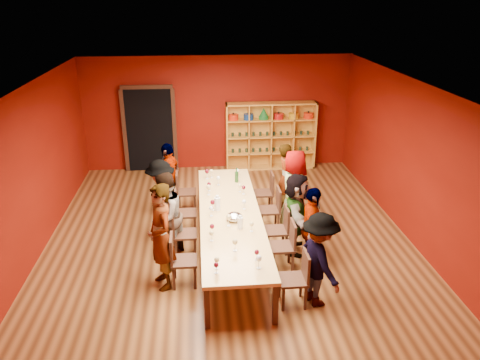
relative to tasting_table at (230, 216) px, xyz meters
name	(u,v)px	position (x,y,z in m)	size (l,w,h in m)	color
room_shell	(230,175)	(0.00, 0.00, 0.80)	(7.10, 9.10, 3.04)	#583217
tasting_table	(230,216)	(0.00, 0.00, 0.00)	(1.10, 4.50, 0.75)	tan
doorway	(150,129)	(-1.80, 4.43, 0.42)	(1.40, 0.17, 2.30)	black
shelving_unit	(270,133)	(1.40, 4.32, 0.28)	(2.40, 0.40, 1.80)	gold
chair_person_left_1	(179,258)	(-0.91, -1.03, -0.20)	(0.42, 0.42, 0.89)	black
person_left_1	(161,237)	(-1.18, -1.03, 0.19)	(0.65, 0.48, 1.78)	#151F3C
chair_person_left_2	(180,231)	(-0.91, -0.12, -0.20)	(0.42, 0.42, 0.89)	black
person_left_2	(165,216)	(-1.16, -0.12, 0.11)	(0.78, 0.43, 1.61)	#517CA8
chair_person_left_3	(182,210)	(-0.91, 0.73, -0.20)	(0.42, 0.42, 0.89)	black
person_left_3	(162,198)	(-1.28, 0.73, 0.08)	(1.00, 0.41, 1.55)	#5A84BA
chair_person_left_4	(183,190)	(-0.91, 1.78, -0.20)	(0.42, 0.42, 0.89)	black
person_left_4	(169,178)	(-1.18, 1.78, 0.08)	(0.91, 0.42, 1.56)	#48484D
chair_person_right_0	(298,276)	(0.91, -1.72, -0.20)	(0.42, 0.42, 0.89)	black
person_right_0	(319,260)	(1.22, -1.72, 0.06)	(0.98, 0.41, 1.52)	#161E3D
chair_person_right_1	(286,243)	(0.91, -0.73, -0.20)	(0.42, 0.42, 0.89)	black
person_right_1	(311,229)	(1.33, -0.73, 0.05)	(0.88, 0.40, 1.50)	silver
chair_person_right_2	(280,227)	(0.91, -0.14, -0.20)	(0.42, 0.42, 0.89)	black
person_right_2	(296,213)	(1.19, -0.14, 0.07)	(1.42, 0.41, 1.53)	white
chair_person_right_3	(273,207)	(0.91, 0.73, -0.20)	(0.42, 0.42, 0.89)	black
person_right_3	(294,191)	(1.32, 0.73, 0.14)	(0.82, 0.44, 1.67)	pink
chair_person_right_4	(267,190)	(0.91, 1.58, -0.20)	(0.42, 0.42, 0.89)	black
person_right_4	(286,178)	(1.32, 1.58, 0.07)	(0.56, 0.41, 1.53)	#6280C9
wine_glass_0	(217,260)	(-0.33, -1.80, 0.19)	(0.08, 0.08, 0.19)	white
wine_glass_1	(209,184)	(-0.35, 1.07, 0.19)	(0.08, 0.08, 0.19)	white
wine_glass_2	(211,209)	(-0.35, -0.08, 0.19)	(0.08, 0.08, 0.20)	white
wine_glass_3	(252,225)	(0.31, -0.72, 0.18)	(0.07, 0.07, 0.18)	white
wine_glass_4	(257,253)	(0.28, -1.63, 0.18)	(0.07, 0.07, 0.18)	white
wine_glass_5	(211,172)	(-0.28, 1.80, 0.19)	(0.08, 0.08, 0.19)	white
wine_glass_6	(259,259)	(0.28, -1.85, 0.21)	(0.09, 0.09, 0.22)	white
wine_glass_7	(238,171)	(0.29, 1.78, 0.19)	(0.07, 0.07, 0.19)	white
wine_glass_8	(244,188)	(0.33, 0.84, 0.19)	(0.08, 0.08, 0.19)	white
wine_glass_9	(244,202)	(0.27, 0.16, 0.19)	(0.08, 0.08, 0.19)	white
wine_glass_10	(209,188)	(-0.36, 0.87, 0.21)	(0.09, 0.09, 0.22)	white
wine_glass_11	(235,242)	(-0.02, -1.33, 0.20)	(0.09, 0.09, 0.21)	white
wine_glass_12	(216,265)	(-0.34, -1.92, 0.18)	(0.07, 0.07, 0.18)	white
wine_glass_13	(213,203)	(-0.31, 0.16, 0.20)	(0.08, 0.08, 0.21)	white
wine_glass_14	(212,234)	(-0.37, -0.98, 0.19)	(0.08, 0.08, 0.19)	white
wine_glass_15	(229,218)	(-0.06, -0.48, 0.21)	(0.09, 0.09, 0.22)	white
wine_glass_16	(240,186)	(0.27, 0.96, 0.18)	(0.07, 0.07, 0.18)	white
wine_glass_17	(207,172)	(-0.37, 1.73, 0.21)	(0.09, 0.09, 0.22)	white
wine_glass_18	(218,179)	(-0.15, 1.36, 0.20)	(0.08, 0.08, 0.20)	white
wine_glass_19	(212,227)	(-0.36, -0.76, 0.19)	(0.08, 0.08, 0.19)	white
spittoon_bowl	(234,217)	(0.05, -0.29, 0.12)	(0.29, 0.29, 0.16)	#B6B8BD
carafe_a	(217,203)	(-0.22, 0.17, 0.18)	(0.12, 0.12, 0.29)	white
carafe_b	(240,223)	(0.13, -0.59, 0.16)	(0.10, 0.10, 0.24)	white
wine_bottle	(237,177)	(0.25, 1.49, 0.17)	(0.09, 0.09, 0.32)	#163D19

